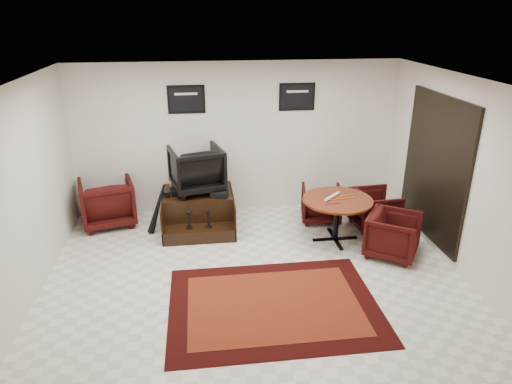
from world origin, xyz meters
TOP-DOWN VIEW (x-y plane):
  - ground at (0.00, 0.00)m, footprint 6.00×6.00m
  - room_shell at (0.41, 0.12)m, footprint 6.02×5.02m
  - area_rug at (0.17, -0.74)m, footprint 2.74×2.06m
  - shine_podium at (-0.78, 1.78)m, footprint 1.23×1.26m
  - shine_chair at (-0.78, 1.92)m, footprint 1.02×0.98m
  - shoes_pair at (-1.25, 1.77)m, footprint 0.26×0.29m
  - polish_kit at (-0.41, 1.56)m, footprint 0.32×0.27m
  - umbrella_black at (-1.48, 1.59)m, footprint 0.34×0.13m
  - umbrella_hooked at (-1.49, 1.84)m, footprint 0.30×0.11m
  - armchair_side at (-2.40, 2.09)m, footprint 1.08×1.04m
  - meeting_table at (1.50, 0.94)m, footprint 1.15×1.15m
  - table_chair_back at (1.45, 1.74)m, footprint 0.80×0.76m
  - table_chair_window at (2.32, 1.33)m, footprint 0.74×0.78m
  - table_chair_corner at (2.23, 0.33)m, footprint 1.00×1.02m
  - paper_roll at (1.42, 1.00)m, footprint 0.34×0.32m
  - table_clutter at (1.54, 0.94)m, footprint 0.57×0.35m

SIDE VIEW (x-z plane):
  - ground at x=0.00m, z-range 0.00..0.00m
  - area_rug at x=0.17m, z-range 0.00..0.01m
  - shine_podium at x=-0.78m, z-range -0.02..0.61m
  - table_chair_back at x=1.45m, z-range 0.00..0.71m
  - table_chair_window at x=2.32m, z-range 0.00..0.76m
  - table_chair_corner at x=2.23m, z-range 0.00..0.77m
  - umbrella_hooked at x=-1.49m, z-range 0.00..0.82m
  - umbrella_black at x=-1.48m, z-range 0.00..0.92m
  - armchair_side at x=-2.40m, z-range 0.00..0.92m
  - meeting_table at x=1.50m, z-range 0.28..1.03m
  - shoes_pair at x=-1.25m, z-range 0.63..0.72m
  - polish_kit at x=-0.41m, z-range 0.63..0.73m
  - table_clutter at x=1.54m, z-range 0.75..0.76m
  - paper_roll at x=1.42m, z-range 0.75..0.80m
  - shine_chair at x=-0.78m, z-range 0.63..1.52m
  - room_shell at x=0.41m, z-range 0.38..3.19m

